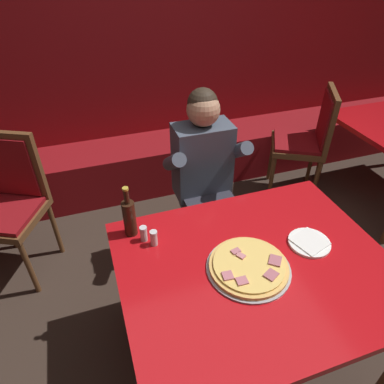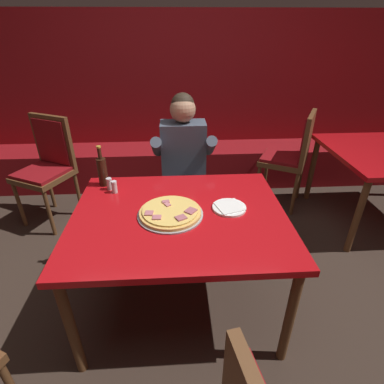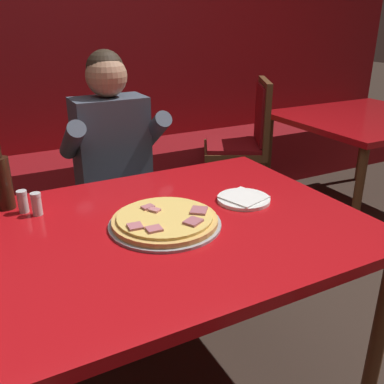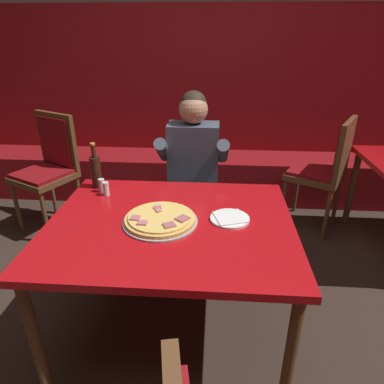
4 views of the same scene
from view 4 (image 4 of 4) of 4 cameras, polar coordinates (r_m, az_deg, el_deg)
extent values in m
plane|color=#33261E|center=(2.28, -3.08, -21.35)|extent=(24.00, 24.00, 0.00)
cube|color=maroon|center=(3.80, 0.66, 14.61)|extent=(6.80, 0.16, 1.90)
cube|color=maroon|center=(3.70, 0.30, 2.65)|extent=(6.46, 0.48, 0.46)
cylinder|color=brown|center=(1.88, -24.68, -21.49)|extent=(0.06, 0.06, 0.71)
cylinder|color=brown|center=(1.74, 16.09, -24.70)|extent=(0.06, 0.06, 0.71)
cylinder|color=brown|center=(2.53, -15.35, -6.72)|extent=(0.06, 0.06, 0.71)
cylinder|color=brown|center=(2.42, 12.10, -7.88)|extent=(0.06, 0.06, 0.71)
cube|color=#B20F14|center=(1.82, -3.61, -5.47)|extent=(1.29, 1.04, 0.04)
cylinder|color=#9E9EA3|center=(1.81, -5.32, -4.90)|extent=(0.39, 0.39, 0.01)
cylinder|color=#DBA856|center=(1.80, -5.34, -4.51)|extent=(0.37, 0.37, 0.02)
cylinder|color=#E5BC5B|center=(1.79, -5.35, -4.12)|extent=(0.33, 0.33, 0.01)
cube|color=#A85B66|center=(1.75, -1.57, -4.43)|extent=(0.08, 0.08, 0.01)
cube|color=#A85B66|center=(1.70, -3.80, -5.50)|extent=(0.07, 0.07, 0.01)
cube|color=#B76670|center=(1.73, -8.27, -5.10)|extent=(0.05, 0.05, 0.01)
cube|color=#C6757A|center=(1.84, -5.62, -3.05)|extent=(0.05, 0.05, 0.01)
cube|color=#B76670|center=(1.87, -5.78, -2.54)|extent=(0.05, 0.04, 0.01)
cube|color=#B76670|center=(1.78, -9.46, -4.27)|extent=(0.05, 0.05, 0.01)
cylinder|color=white|center=(1.83, 6.30, -4.45)|extent=(0.21, 0.21, 0.01)
cube|color=white|center=(1.83, 6.32, -4.18)|extent=(0.19, 0.19, 0.01)
cylinder|color=black|center=(2.25, -15.69, 3.17)|extent=(0.07, 0.07, 0.20)
cylinder|color=black|center=(2.20, -16.12, 6.54)|extent=(0.03, 0.03, 0.08)
cylinder|color=#B29933|center=(2.19, -16.26, 7.68)|extent=(0.03, 0.03, 0.01)
cylinder|color=silver|center=(2.14, -14.12, 0.34)|extent=(0.04, 0.04, 0.07)
cylinder|color=#516B33|center=(2.14, -14.08, -0.01)|extent=(0.03, 0.03, 0.04)
cylinder|color=silver|center=(2.12, -14.24, 1.39)|extent=(0.04, 0.04, 0.01)
cylinder|color=silver|center=(2.19, -14.80, 0.89)|extent=(0.04, 0.04, 0.07)
cylinder|color=#B23323|center=(2.20, -14.76, 0.54)|extent=(0.03, 0.03, 0.04)
cylinder|color=silver|center=(2.17, -14.93, 1.92)|extent=(0.04, 0.04, 0.01)
ellipsoid|color=black|center=(2.71, -2.40, -11.15)|extent=(0.11, 0.24, 0.09)
ellipsoid|color=black|center=(2.70, 1.90, -11.33)|extent=(0.11, 0.24, 0.09)
cylinder|color=#282833|center=(2.61, -2.47, -7.88)|extent=(0.11, 0.11, 0.43)
cylinder|color=#282833|center=(2.60, 1.96, -8.05)|extent=(0.11, 0.11, 0.43)
cube|color=#282833|center=(2.55, -0.10, -1.46)|extent=(0.34, 0.40, 0.12)
cube|color=#424C5B|center=(2.62, 0.21, 5.79)|extent=(0.38, 0.22, 0.52)
cylinder|color=#424C5B|center=(2.55, -4.89, 6.98)|extent=(0.09, 0.30, 0.25)
cylinder|color=#424C5B|center=(2.52, 5.13, 6.75)|extent=(0.09, 0.30, 0.25)
sphere|color=tan|center=(2.52, 0.23, 13.62)|extent=(0.21, 0.21, 0.21)
sphere|color=#2D2319|center=(2.53, 0.25, 14.46)|extent=(0.19, 0.19, 0.19)
cylinder|color=brown|center=(3.41, -27.12, -2.29)|extent=(0.04, 0.04, 0.47)
cylinder|color=brown|center=(3.12, -23.23, -4.03)|extent=(0.04, 0.04, 0.47)
cylinder|color=brown|center=(3.59, -22.22, 0.06)|extent=(0.04, 0.04, 0.47)
cylinder|color=brown|center=(3.32, -18.14, -1.37)|extent=(0.04, 0.04, 0.47)
cube|color=brown|center=(3.25, -23.45, 2.28)|extent=(0.59, 0.59, 0.05)
cube|color=maroon|center=(3.24, -23.57, 2.93)|extent=(0.54, 0.54, 0.03)
cube|color=brown|center=(3.28, -21.54, 7.93)|extent=(0.41, 0.23, 0.50)
cube|color=maroon|center=(3.26, -21.87, 7.80)|extent=(0.33, 0.18, 0.42)
cylinder|color=brown|center=(3.52, 17.00, 0.41)|extent=(0.04, 0.04, 0.48)
cylinder|color=brown|center=(3.19, 14.95, -2.00)|extent=(0.04, 0.04, 0.48)
cylinder|color=brown|center=(3.45, 22.98, -1.06)|extent=(0.04, 0.04, 0.48)
cylinder|color=brown|center=(3.11, 21.53, -3.68)|extent=(0.04, 0.04, 0.48)
cube|color=brown|center=(3.21, 19.79, 2.72)|extent=(0.60, 0.60, 0.05)
cube|color=maroon|center=(3.19, 19.89, 3.38)|extent=(0.55, 0.55, 0.03)
cube|color=brown|center=(3.09, 24.09, 6.47)|extent=(0.25, 0.40, 0.49)
cube|color=maroon|center=(3.09, 23.64, 6.57)|extent=(0.20, 0.33, 0.41)
cylinder|color=brown|center=(3.44, 25.09, 0.50)|extent=(0.06, 0.06, 0.71)
camera|label=1|loc=(1.11, -60.45, 31.66)|focal=32.00mm
camera|label=2|loc=(0.26, -87.79, 23.70)|focal=28.00mm
camera|label=3|loc=(0.91, -61.29, -3.45)|focal=40.00mm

